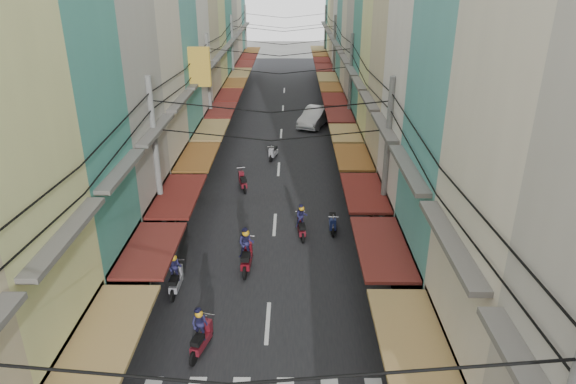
# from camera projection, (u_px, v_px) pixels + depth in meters

# --- Properties ---
(ground) EXTENTS (160.00, 160.00, 0.00)m
(ground) POSITION_uv_depth(u_px,v_px,m) (270.00, 292.00, 20.91)
(ground) COLOR slate
(ground) RESTS_ON ground
(road) EXTENTS (10.00, 80.00, 0.02)m
(road) POSITION_uv_depth(u_px,v_px,m) (281.00, 141.00, 39.26)
(road) COLOR black
(road) RESTS_ON ground
(sidewalk_left) EXTENTS (3.00, 80.00, 0.06)m
(sidewalk_left) POSITION_uv_depth(u_px,v_px,m) (196.00, 141.00, 39.30)
(sidewalk_left) COLOR gray
(sidewalk_left) RESTS_ON ground
(sidewalk_right) EXTENTS (3.00, 80.00, 0.06)m
(sidewalk_right) POSITION_uv_depth(u_px,v_px,m) (366.00, 141.00, 39.20)
(sidewalk_right) COLOR gray
(sidewalk_right) RESTS_ON ground
(building_row_left) EXTENTS (7.80, 67.67, 23.70)m
(building_row_left) POSITION_uv_depth(u_px,v_px,m) (153.00, 9.00, 32.27)
(building_row_left) COLOR silver
(building_row_left) RESTS_ON ground
(building_row_right) EXTENTS (7.80, 68.98, 22.59)m
(building_row_right) POSITION_uv_depth(u_px,v_px,m) (404.00, 16.00, 32.19)
(building_row_right) COLOR teal
(building_row_right) RESTS_ON ground
(utility_poles) EXTENTS (10.20, 66.13, 8.20)m
(utility_poles) POSITION_uv_depth(u_px,v_px,m) (278.00, 65.00, 32.06)
(utility_poles) COLOR gray
(utility_poles) RESTS_ON ground
(white_car) EXTENTS (5.93, 4.01, 1.95)m
(white_car) POSITION_uv_depth(u_px,v_px,m) (315.00, 126.00, 43.25)
(white_car) COLOR silver
(white_car) RESTS_ON ground
(bicycle) EXTENTS (1.65, 0.83, 1.09)m
(bicycle) POSITION_uv_depth(u_px,v_px,m) (419.00, 321.00, 19.21)
(bicycle) COLOR black
(bicycle) RESTS_ON ground
(moving_scooters) EXTENTS (7.15, 21.43, 2.02)m
(moving_scooters) POSITION_uv_depth(u_px,v_px,m) (249.00, 242.00, 23.61)
(moving_scooters) COLOR black
(moving_scooters) RESTS_ON ground
(parked_scooters) EXTENTS (12.93, 12.69, 1.01)m
(parked_scooters) POSITION_uv_depth(u_px,v_px,m) (362.00, 356.00, 16.76)
(parked_scooters) COLOR black
(parked_scooters) RESTS_ON ground
(pedestrians) EXTENTS (12.27, 16.96, 2.23)m
(pedestrians) POSITION_uv_depth(u_px,v_px,m) (161.00, 251.00, 21.92)
(pedestrians) COLOR #29202B
(pedestrians) RESTS_ON ground
(market_umbrella) EXTENTS (2.08, 2.08, 2.19)m
(market_umbrella) POSITION_uv_depth(u_px,v_px,m) (474.00, 315.00, 16.39)
(market_umbrella) COLOR #B2B2B7
(market_umbrella) RESTS_ON ground
(traffic_sign) EXTENTS (0.10, 0.59, 2.67)m
(traffic_sign) POSITION_uv_depth(u_px,v_px,m) (414.00, 257.00, 19.75)
(traffic_sign) COLOR gray
(traffic_sign) RESTS_ON ground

